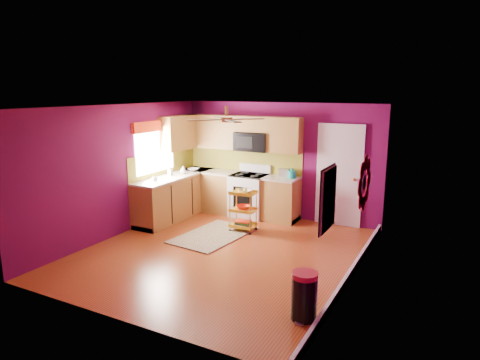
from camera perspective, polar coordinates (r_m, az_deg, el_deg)
The scene contains 18 objects.
ground at distance 7.53m, azimuth -2.44°, elevation -9.62°, with size 5.00×5.00×0.00m, color maroon.
room_envelope at distance 7.08m, azimuth -2.37°, elevation 2.72°, with size 4.54×5.04×2.52m.
lower_cabinets at distance 9.54m, azimuth -3.98°, elevation -2.19°, with size 2.81×2.31×0.94m.
electric_range at distance 9.45m, azimuth 1.26°, elevation -1.99°, with size 0.76×0.66×1.13m.
upper_cabinetry at distance 9.55m, azimuth -2.44°, elevation 6.17°, with size 2.80×2.30×1.26m.
left_window at distance 9.19m, azimuth -11.29°, elevation 5.32°, with size 0.08×1.35×1.08m.
panel_door at distance 8.95m, azimuth 13.09°, elevation 0.45°, with size 0.95×0.11×2.15m.
right_wall_art at distance 6.00m, azimuth 14.47°, elevation -1.21°, with size 0.04×2.74×1.04m.
ceiling_fan at distance 7.18m, azimuth -1.80°, elevation 8.15°, with size 1.01×1.01×0.26m.
shag_rug at distance 8.33m, azimuth -3.57°, elevation -7.36°, with size 1.02×1.66×0.02m, color #312010.
rolling_cart at distance 8.46m, azimuth 0.47°, elevation -3.89°, with size 0.50×0.38×0.88m.
trash_can at distance 5.46m, azimuth 8.55°, elevation -15.04°, with size 0.35×0.37×0.61m.
teal_kettle at distance 9.04m, azimuth 6.92°, elevation 0.78°, with size 0.18×0.18×0.21m.
toaster at distance 9.14m, azimuth 5.97°, elevation 0.97°, with size 0.22×0.15×0.18m, color beige.
soap_bottle_a at distance 9.36m, azimuth -9.29°, elevation 1.21°, with size 0.09×0.09×0.20m, color #EA3F72.
soap_bottle_b at distance 9.50m, azimuth -7.60°, elevation 1.35°, with size 0.14×0.14×0.18m, color white.
counter_dish at distance 9.85m, azimuth -6.19°, elevation 1.41°, with size 0.24×0.24×0.06m, color white.
counter_cup at distance 8.87m, azimuth -11.27°, elevation 0.15°, with size 0.11×0.11×0.09m, color white.
Camera 1 is at (3.53, -6.04, 2.79)m, focal length 32.00 mm.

